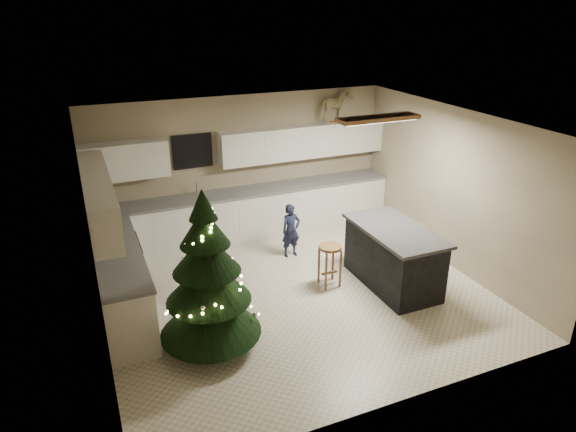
% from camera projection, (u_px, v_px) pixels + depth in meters
% --- Properties ---
extents(ground_plane, '(5.50, 5.50, 0.00)m').
position_uv_depth(ground_plane, '(297.00, 294.00, 7.76)').
color(ground_plane, beige).
extents(room_shell, '(5.52, 5.02, 2.61)m').
position_uv_depth(room_shell, '(299.00, 185.00, 7.09)').
color(room_shell, tan).
rests_on(room_shell, ground_plane).
extents(cabinetry, '(5.50, 3.20, 2.00)m').
position_uv_depth(cabinetry, '(207.00, 218.00, 8.54)').
color(cabinetry, silver).
rests_on(cabinetry, ground_plane).
extents(island, '(0.90, 1.70, 0.95)m').
position_uv_depth(island, '(393.00, 256.00, 7.86)').
color(island, black).
rests_on(island, ground_plane).
extents(bar_stool, '(0.35, 0.35, 0.67)m').
position_uv_depth(bar_stool, '(330.00, 256.00, 7.84)').
color(bar_stool, brown).
rests_on(bar_stool, ground_plane).
extents(christmas_tree, '(1.34, 1.29, 2.13)m').
position_uv_depth(christmas_tree, '(208.00, 285.00, 6.30)').
color(christmas_tree, '#3F2816').
rests_on(christmas_tree, ground_plane).
extents(toddler, '(0.36, 0.25, 0.94)m').
position_uv_depth(toddler, '(291.00, 231.00, 8.77)').
color(toddler, '#141C36').
rests_on(toddler, ground_plane).
extents(rocking_horse, '(0.73, 0.51, 0.58)m').
position_uv_depth(rocking_horse, '(335.00, 106.00, 9.49)').
color(rocking_horse, brown).
rests_on(rocking_horse, cabinetry).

